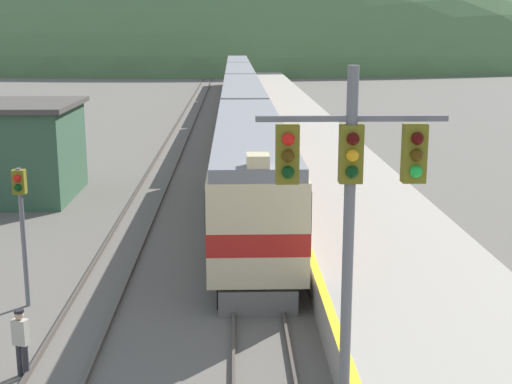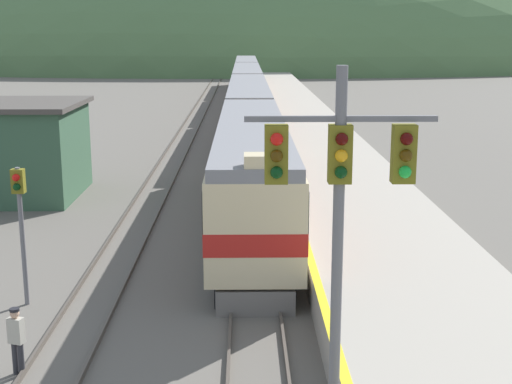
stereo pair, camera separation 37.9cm
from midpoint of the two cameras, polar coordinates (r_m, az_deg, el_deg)
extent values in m
cube|color=#4C443D|center=(75.76, -1.12, 6.73)|extent=(0.08, 180.00, 0.16)
cube|color=#4C443D|center=(75.77, -0.03, 6.73)|extent=(0.08, 180.00, 0.16)
cube|color=#4C443D|center=(75.93, -4.85, 6.70)|extent=(0.08, 180.00, 0.16)
cube|color=#4C443D|center=(75.85, -3.76, 6.71)|extent=(0.08, 180.00, 0.16)
cube|color=#9E9689|center=(56.07, 4.26, 5.05)|extent=(5.89, 140.00, 1.12)
cube|color=yellow|center=(55.82, 1.37, 5.63)|extent=(0.24, 140.00, 0.01)
ellipsoid|color=#517547|center=(160.91, -0.78, 9.91)|extent=(168.28, 75.73, 54.74)
cube|color=#385B42|center=(37.04, -18.37, 3.05)|extent=(6.02, 6.24, 4.46)
cube|color=#47423D|center=(36.75, -18.63, 6.66)|extent=(6.52, 6.74, 0.24)
cube|color=black|center=(30.45, 0.02, -1.76)|extent=(2.43, 19.28, 0.85)
cube|color=beige|center=(30.02, 0.02, 1.88)|extent=(2.96, 20.51, 3.09)
cube|color=red|center=(30.07, 0.02, 1.42)|extent=(2.99, 20.53, 0.68)
cube|color=black|center=(29.90, 0.02, 3.16)|extent=(2.98, 19.28, 0.93)
cube|color=slate|center=(29.74, 0.02, 5.18)|extent=(2.78, 20.51, 0.40)
cube|color=black|center=(20.96, 0.44, -1.02)|extent=(3.00, 2.20, 1.24)
cube|color=beige|center=(19.99, 0.49, 2.54)|extent=(0.64, 0.80, 0.36)
cube|color=slate|center=(20.89, 0.49, -8.82)|extent=(2.31, 0.40, 0.77)
cube|color=black|center=(52.59, -0.40, 4.42)|extent=(2.43, 21.43, 0.85)
cube|color=beige|center=(52.34, -0.40, 6.56)|extent=(2.96, 22.80, 3.09)
cube|color=red|center=(52.36, -0.40, 6.29)|extent=(2.99, 22.82, 0.68)
cube|color=black|center=(52.27, -0.40, 7.30)|extent=(2.98, 21.43, 0.93)
cube|color=slate|center=(52.18, -0.41, 8.46)|extent=(2.78, 22.80, 0.40)
cube|color=black|center=(76.11, -0.58, 7.02)|extent=(2.43, 21.43, 0.85)
cube|color=beige|center=(75.93, -0.58, 8.50)|extent=(2.96, 22.80, 3.09)
cube|color=red|center=(75.95, -0.58, 8.31)|extent=(2.99, 22.82, 0.68)
cube|color=black|center=(75.89, -0.58, 9.01)|extent=(2.98, 21.43, 0.93)
cube|color=slate|center=(75.82, -0.58, 9.81)|extent=(2.78, 22.80, 0.40)
cube|color=black|center=(99.71, -0.67, 8.39)|extent=(2.43, 21.43, 0.85)
cube|color=beige|center=(99.58, -0.67, 9.52)|extent=(2.96, 22.80, 3.09)
cube|color=red|center=(99.59, -0.67, 9.38)|extent=(2.99, 22.82, 0.68)
cube|color=black|center=(99.54, -0.67, 9.91)|extent=(2.98, 21.43, 0.93)
cube|color=slate|center=(99.49, -0.67, 10.52)|extent=(2.78, 22.80, 0.40)
cylinder|color=slate|center=(12.94, 7.32, -6.82)|extent=(0.20, 0.20, 7.51)
cube|color=slate|center=(12.29, 7.70, 5.83)|extent=(3.30, 0.10, 0.10)
cube|color=#6B6619|center=(12.26, 2.52, 3.04)|extent=(0.40, 0.28, 1.02)
sphere|color=red|center=(12.05, 2.58, 4.24)|extent=(0.22, 0.22, 0.22)
sphere|color=#412C05|center=(12.09, 2.56, 2.90)|extent=(0.22, 0.22, 0.22)
sphere|color=black|center=(12.14, 2.55, 1.57)|extent=(0.22, 0.22, 0.22)
cube|color=#6B6619|center=(12.38, 7.61, 3.03)|extent=(0.40, 0.28, 1.02)
sphere|color=#3C0504|center=(12.16, 7.77, 4.22)|extent=(0.22, 0.22, 0.22)
sphere|color=orange|center=(12.21, 7.73, 2.89)|extent=(0.22, 0.22, 0.22)
sphere|color=black|center=(12.26, 7.69, 1.57)|extent=(0.22, 0.22, 0.22)
cube|color=#6B6619|center=(12.59, 12.58, 3.00)|extent=(0.40, 0.28, 1.02)
sphere|color=#3C0504|center=(12.38, 12.82, 4.16)|extent=(0.22, 0.22, 0.22)
sphere|color=#412C05|center=(12.42, 12.76, 2.86)|extent=(0.22, 0.22, 0.22)
sphere|color=green|center=(12.47, 12.70, 1.57)|extent=(0.22, 0.22, 0.22)
cylinder|color=slate|center=(22.15, -17.72, -3.47)|extent=(0.14, 0.14, 4.21)
cube|color=#6B6619|center=(21.75, -18.02, 0.84)|extent=(0.36, 0.28, 0.71)
sphere|color=red|center=(21.56, -18.18, 1.10)|extent=(0.22, 0.22, 0.22)
sphere|color=black|center=(21.62, -18.13, 0.39)|extent=(0.22, 0.22, 0.22)
cylinder|color=#2D2D33|center=(18.40, -18.13, -12.52)|extent=(0.14, 0.14, 0.82)
cylinder|color=#2D2D33|center=(18.31, -17.69, -12.62)|extent=(0.14, 0.14, 0.82)
cube|color=#B2AD9E|center=(18.06, -18.07, -10.49)|extent=(0.41, 0.32, 0.63)
sphere|color=tan|center=(17.90, -18.17, -9.24)|extent=(0.22, 0.22, 0.22)
cylinder|color=black|center=(17.87, -18.19, -8.94)|extent=(0.23, 0.23, 0.07)
camera|label=1|loc=(0.19, -89.57, 0.10)|focal=50.00mm
camera|label=2|loc=(0.19, 90.43, -0.10)|focal=50.00mm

